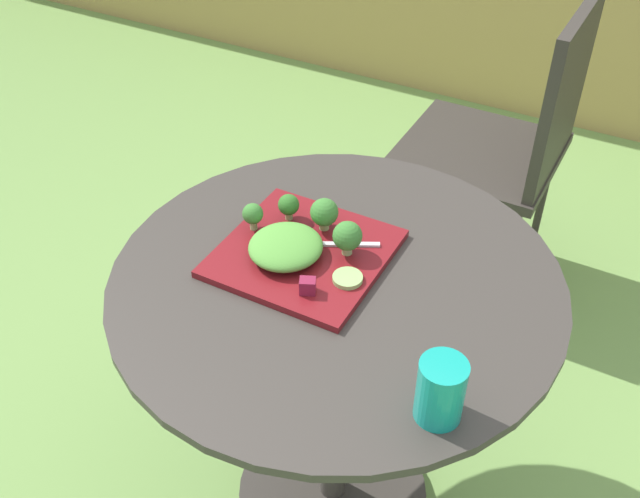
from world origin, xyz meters
TOP-DOWN VIEW (x-y plane):
  - ground_plane at (0.00, 0.00)m, footprint 12.00×12.00m
  - patio_table at (0.00, 0.00)m, footprint 0.81×0.81m
  - patio_chair at (0.07, 0.95)m, footprint 0.44×0.44m
  - salad_plate at (-0.08, 0.02)m, footprint 0.29×0.29m
  - drinking_glass at (0.27, -0.20)m, footprint 0.07×0.07m
  - fork at (-0.04, 0.06)m, footprint 0.14×0.09m
  - lettuce_mound at (-0.10, -0.01)m, footprint 0.13×0.14m
  - broccoli_floret_0 at (-0.08, 0.10)m, footprint 0.05×0.05m
  - broccoli_floret_1 at (-0.15, 0.09)m, footprint 0.04×0.04m
  - broccoli_floret_2 at (-0.01, 0.05)m, footprint 0.05×0.05m
  - broccoli_floret_3 at (-0.19, 0.03)m, footprint 0.04×0.04m
  - cucumber_slice_0 at (0.03, -0.01)m, footprint 0.05×0.05m
  - beet_chunk_0 at (-0.02, -0.07)m, footprint 0.03×0.03m

SIDE VIEW (x-z plane):
  - ground_plane at x=0.00m, z-range 0.00..0.00m
  - patio_table at x=0.00m, z-range 0.07..0.78m
  - patio_chair at x=0.07m, z-range 0.08..0.98m
  - salad_plate at x=-0.08m, z-range 0.71..0.72m
  - fork at x=-0.04m, z-range 0.72..0.73m
  - cucumber_slice_0 at x=0.03m, z-range 0.72..0.73m
  - beet_chunk_0 at x=-0.02m, z-range 0.72..0.75m
  - lettuce_mound at x=-0.10m, z-range 0.72..0.76m
  - broccoli_floret_1 at x=-0.15m, z-range 0.73..0.78m
  - drinking_glass at x=0.27m, z-range 0.70..0.81m
  - broccoli_floret_3 at x=-0.19m, z-range 0.73..0.78m
  - broccoli_floret_0 at x=-0.08m, z-range 0.73..0.79m
  - broccoli_floret_2 at x=-0.01m, z-range 0.73..0.79m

